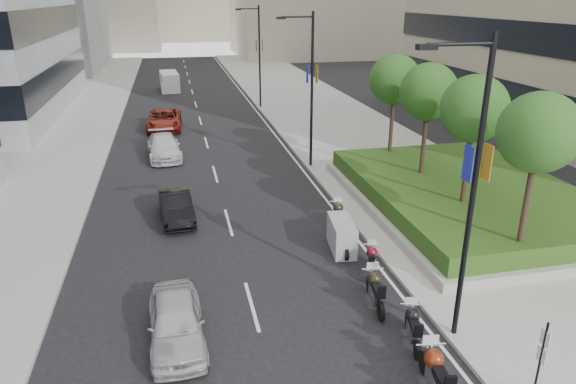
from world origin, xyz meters
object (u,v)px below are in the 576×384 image
object	(u,v)px
lamp_post_1	(309,84)
car_c	(164,147)
car_a	(176,322)
car_d	(164,120)
motorcycle_1	(436,375)
motorcycle_4	(371,261)
motorcycle_2	(413,326)
delivery_van	(170,82)
car_b	(176,206)
parking_sign	(541,358)
motorcycle_3	(375,289)
lamp_post_2	(258,52)
motorcycle_5	(342,236)
lamp_post_0	(470,182)
motorcycle_6	(338,215)

from	to	relation	value
lamp_post_1	car_c	xyz separation A→B (m)	(-8.53, 4.04, -4.36)
car_c	car_a	bearing A→B (deg)	-92.96
lamp_post_1	car_d	distance (m)	15.04
motorcycle_1	motorcycle_4	size ratio (longest dim) A/B	1.29
motorcycle_2	delivery_van	size ratio (longest dim) A/B	0.42
car_b	car_c	bearing A→B (deg)	88.41
parking_sign	car_c	distance (m)	25.74
motorcycle_2	motorcycle_4	xyz separation A→B (m)	(0.29, 4.16, -0.03)
motorcycle_3	car_d	bearing A→B (deg)	23.09
lamp_post_1	motorcycle_1	world-z (taller)	lamp_post_1
lamp_post_1	motorcycle_1	xyz separation A→B (m)	(-1.61, -19.13, -4.42)
car_b	car_c	world-z (taller)	car_c
lamp_post_2	motorcycle_2	size ratio (longest dim) A/B	4.41
car_d	motorcycle_5	bearing A→B (deg)	-70.15
lamp_post_2	motorcycle_1	size ratio (longest dim) A/B	3.73
lamp_post_1	motorcycle_3	world-z (taller)	lamp_post_1
motorcycle_3	delivery_van	size ratio (longest dim) A/B	0.46
motorcycle_2	car_a	size ratio (longest dim) A/B	0.50
lamp_post_0	motorcycle_6	bearing A→B (deg)	95.83
motorcycle_1	delivery_van	size ratio (longest dim) A/B	0.50
lamp_post_1	motorcycle_5	xyz separation A→B (m)	(-1.43, -10.77, -4.42)
car_b	delivery_van	size ratio (longest dim) A/B	0.83
motorcycle_2	motorcycle_5	distance (m)	6.19
motorcycle_4	car_d	bearing A→B (deg)	38.94
lamp_post_2	car_c	distance (m)	16.93
lamp_post_1	motorcycle_1	bearing A→B (deg)	-94.80
lamp_post_0	car_d	world-z (taller)	lamp_post_0
motorcycle_3	motorcycle_5	distance (m)	4.08
car_c	parking_sign	bearing A→B (deg)	-73.23
lamp_post_0	motorcycle_6	distance (m)	9.57
motorcycle_3	car_b	distance (m)	10.81
motorcycle_5	delivery_van	world-z (taller)	delivery_van
motorcycle_1	motorcycle_3	bearing A→B (deg)	7.32
motorcycle_1	car_b	distance (m)	14.47
lamp_post_2	motorcycle_6	world-z (taller)	lamp_post_2
motorcycle_6	delivery_van	distance (m)	38.49
lamp_post_1	motorcycle_2	size ratio (longest dim) A/B	4.41
car_c	motorcycle_1	bearing A→B (deg)	-77.50
parking_sign	motorcycle_6	xyz separation A→B (m)	(-1.51, 11.40, -0.89)
motorcycle_5	car_b	distance (m)	8.02
lamp_post_0	motorcycle_3	distance (m)	5.20
lamp_post_2	motorcycle_5	world-z (taller)	lamp_post_2
motorcycle_2	car_c	distance (m)	22.24
parking_sign	motorcycle_4	distance (m)	7.43
motorcycle_5	motorcycle_6	world-z (taller)	motorcycle_5
lamp_post_2	car_c	size ratio (longest dim) A/B	1.85
lamp_post_0	motorcycle_6	world-z (taller)	lamp_post_0
motorcycle_4	delivery_van	size ratio (longest dim) A/B	0.39
motorcycle_1	lamp_post_0	bearing A→B (deg)	-29.34
motorcycle_1	motorcycle_2	world-z (taller)	motorcycle_1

